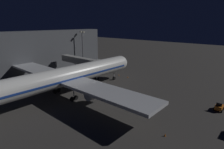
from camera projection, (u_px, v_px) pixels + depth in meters
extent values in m
plane|color=#383533|center=(88.00, 88.00, 58.51)|extent=(320.00, 320.00, 0.00)
cylinder|color=silver|center=(65.00, 76.00, 50.95)|extent=(5.24, 48.56, 5.24)
sphere|color=silver|center=(120.00, 63.00, 68.48)|extent=(5.14, 5.14, 5.14)
cube|color=navy|center=(65.00, 78.00, 51.05)|extent=(5.30, 46.62, 0.50)
cube|color=black|center=(117.00, 61.00, 67.10)|extent=(2.88, 1.40, 0.90)
cube|color=#B7BABF|center=(67.00, 79.00, 51.59)|extent=(56.82, 7.59, 0.70)
cylinder|color=#B7BABF|center=(95.00, 93.00, 46.19)|extent=(2.61, 5.27, 2.61)
cylinder|color=black|center=(103.00, 90.00, 48.09)|extent=(2.22, 0.15, 2.22)
cylinder|color=#B7BABF|center=(51.00, 78.00, 59.41)|extent=(2.61, 5.27, 2.61)
cylinder|color=black|center=(58.00, 76.00, 61.32)|extent=(2.22, 0.15, 2.22)
cylinder|color=#B7BABF|center=(114.00, 73.00, 66.84)|extent=(0.28, 0.28, 2.58)
cylinder|color=black|center=(114.00, 78.00, 67.35)|extent=(0.45, 1.20, 1.20)
cylinder|color=#B7BABF|center=(74.00, 92.00, 48.84)|extent=(0.28, 0.28, 2.58)
cylinder|color=black|center=(76.00, 98.00, 49.82)|extent=(0.45, 1.20, 1.20)
cylinder|color=black|center=(72.00, 99.00, 48.88)|extent=(0.45, 1.20, 1.20)
cylinder|color=#B7BABF|center=(56.00, 85.00, 54.19)|extent=(0.28, 0.28, 2.58)
cylinder|color=black|center=(59.00, 90.00, 55.17)|extent=(0.45, 1.20, 1.20)
cylinder|color=black|center=(55.00, 92.00, 54.23)|extent=(0.45, 1.20, 1.20)
cube|color=#9E9E99|center=(80.00, 61.00, 72.52)|extent=(20.91, 2.60, 2.50)
cube|color=#9E9E99|center=(99.00, 64.00, 65.86)|extent=(3.20, 3.40, 3.00)
cube|color=black|center=(101.00, 65.00, 64.96)|extent=(0.70, 3.20, 2.70)
cylinder|color=#B7BABF|center=(97.00, 73.00, 67.44)|extent=(0.56, 0.56, 4.55)
cylinder|color=black|center=(98.00, 79.00, 67.59)|extent=(0.25, 0.60, 0.60)
cylinder|color=black|center=(96.00, 78.00, 68.36)|extent=(0.25, 0.60, 0.60)
cube|color=#4C4F54|center=(17.00, 55.00, 69.98)|extent=(6.00, 80.00, 17.03)
cylinder|color=#59595E|center=(83.00, 50.00, 86.63)|extent=(0.40, 0.40, 15.92)
cube|color=#F9EFC6|center=(83.00, 32.00, 83.85)|extent=(1.10, 0.50, 0.60)
cube|color=#F9EFC6|center=(81.00, 32.00, 85.00)|extent=(1.10, 0.50, 0.60)
cube|color=orange|center=(219.00, 107.00, 43.70)|extent=(1.50, 2.50, 0.90)
cube|color=black|center=(219.00, 105.00, 43.22)|extent=(1.20, 0.20, 0.70)
cylinder|color=black|center=(223.00, 109.00, 43.94)|extent=(0.24, 0.70, 0.70)
cylinder|color=black|center=(216.00, 107.00, 44.97)|extent=(0.24, 0.70, 0.70)
cylinder|color=black|center=(222.00, 111.00, 42.68)|extent=(0.24, 0.70, 0.70)
cylinder|color=black|center=(214.00, 109.00, 43.71)|extent=(0.24, 0.70, 0.70)
cone|color=orange|center=(128.00, 77.00, 70.01)|extent=(0.36, 0.36, 0.55)
cone|color=orange|center=(119.00, 75.00, 72.81)|extent=(0.36, 0.36, 0.55)
cone|color=orange|center=(165.00, 135.00, 33.76)|extent=(0.36, 0.36, 0.55)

